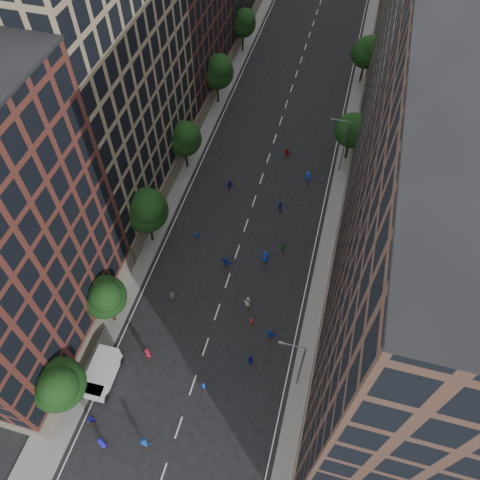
{
  "coord_description": "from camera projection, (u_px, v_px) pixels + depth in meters",
  "views": [
    {
      "loc": [
        9.37,
        -6.56,
        48.95
      ],
      "look_at": [
        0.25,
        27.47,
        2.0
      ],
      "focal_mm": 35.0,
      "sensor_mm": 36.0,
      "label": 1
    }
  ],
  "objects": [
    {
      "name": "ground",
      "position": [
        261.0,
        181.0,
        67.6
      ],
      "size": [
        240.0,
        240.0,
        0.0
      ],
      "primitive_type": "plane",
      "color": "black",
      "rests_on": "ground"
    },
    {
      "name": "sidewalk_left",
      "position": [
        198.0,
        133.0,
        73.75
      ],
      "size": [
        4.0,
        105.0,
        0.15
      ],
      "primitive_type": "cube",
      "color": "slate",
      "rests_on": "ground"
    },
    {
      "name": "sidewalk_right",
      "position": [
        350.0,
        161.0,
        70.02
      ],
      "size": [
        4.0,
        105.0,
        0.15
      ],
      "primitive_type": "cube",
      "color": "slate",
      "rests_on": "ground"
    },
    {
      "name": "bldg_left_b",
      "position": [
        96.0,
        78.0,
        54.05
      ],
      "size": [
        14.0,
        26.0,
        34.0
      ],
      "primitive_type": "cube",
      "color": "#988263",
      "rests_on": "ground"
    },
    {
      "name": "bldg_left_c",
      "position": [
        169.0,
        7.0,
        69.79
      ],
      "size": [
        14.0,
        20.0,
        28.0
      ],
      "primitive_type": "cube",
      "color": "#552720",
      "rests_on": "ground"
    },
    {
      "name": "bldg_right_a",
      "position": [
        434.0,
        291.0,
        35.76
      ],
      "size": [
        14.0,
        30.0,
        36.0
      ],
      "primitive_type": "cube",
      "color": "#4D3429",
      "rests_on": "ground"
    },
    {
      "name": "bldg_right_b",
      "position": [
        434.0,
        87.0,
        53.77
      ],
      "size": [
        14.0,
        28.0,
        33.0
      ],
      "primitive_type": "cube",
      "color": "#676055",
      "rests_on": "ground"
    },
    {
      "name": "tree_left_0",
      "position": [
        58.0,
        385.0,
        43.59
      ],
      "size": [
        5.2,
        5.2,
        8.83
      ],
      "color": "black",
      "rests_on": "ground"
    },
    {
      "name": "tree_left_1",
      "position": [
        105.0,
        297.0,
        49.72
      ],
      "size": [
        4.8,
        4.8,
        8.21
      ],
      "color": "black",
      "rests_on": "ground"
    },
    {
      "name": "tree_left_2",
      "position": [
        146.0,
        209.0,
        56.01
      ],
      "size": [
        5.6,
        5.6,
        9.45
      ],
      "color": "black",
      "rests_on": "ground"
    },
    {
      "name": "tree_left_3",
      "position": [
        185.0,
        137.0,
        64.57
      ],
      "size": [
        5.0,
        5.0,
        8.58
      ],
      "color": "black",
      "rests_on": "ground"
    },
    {
      "name": "tree_left_4",
      "position": [
        218.0,
        71.0,
        73.62
      ],
      "size": [
        5.4,
        5.4,
        9.08
      ],
      "color": "black",
      "rests_on": "ground"
    },
    {
      "name": "tree_left_5",
      "position": [
        243.0,
        22.0,
        83.24
      ],
      "size": [
        4.8,
        4.8,
        8.33
      ],
      "color": "black",
      "rests_on": "ground"
    },
    {
      "name": "tree_right_a",
      "position": [
        354.0,
        129.0,
        65.88
      ],
      "size": [
        5.0,
        5.0,
        8.39
      ],
      "color": "black",
      "rests_on": "ground"
    },
    {
      "name": "tree_right_b",
      "position": [
        368.0,
        51.0,
        77.21
      ],
      "size": [
        5.2,
        5.2,
        8.83
      ],
      "color": "black",
      "rests_on": "ground"
    },
    {
      "name": "streetlamp_near",
      "position": [
        299.0,
        364.0,
        45.63
      ],
      "size": [
        2.64,
        0.22,
        9.06
      ],
      "color": "#595B60",
      "rests_on": "ground"
    },
    {
      "name": "streetlamp_far",
      "position": [
        343.0,
        144.0,
        64.75
      ],
      "size": [
        2.64,
        0.22,
        9.06
      ],
      "color": "#595B60",
      "rests_on": "ground"
    },
    {
      "name": "cargo_van",
      "position": [
        102.0,
        373.0,
        48.97
      ],
      "size": [
        2.55,
        5.2,
        2.73
      ],
      "rotation": [
        0.0,
        0.0,
        0.03
      ],
      "color": "white",
      "rests_on": "ground"
    },
    {
      "name": "skater_0",
      "position": [
        102.0,
        443.0,
        45.25
      ],
      "size": [
        1.03,
        0.77,
        1.91
      ],
      "primitive_type": "imported",
      "rotation": [
        0.0,
        0.0,
        2.96
      ],
      "color": "#1F17BC",
      "rests_on": "ground"
    },
    {
      "name": "skater_1",
      "position": [
        204.0,
        386.0,
        48.76
      ],
      "size": [
        0.66,
        0.55,
        1.56
      ],
      "primitive_type": "imported",
      "rotation": [
        0.0,
        0.0,
        3.5
      ],
      "color": "#1644B6",
      "rests_on": "ground"
    },
    {
      "name": "skater_2",
      "position": [
        250.0,
        360.0,
        50.43
      ],
      "size": [
        0.86,
        0.7,
        1.63
      ],
      "primitive_type": "imported",
      "rotation": [
        0.0,
        0.0,
        3.25
      ],
      "color": "#131B9D",
      "rests_on": "ground"
    },
    {
      "name": "skater_3",
      "position": [
        145.0,
        443.0,
        45.27
      ],
      "size": [
        1.29,
        0.94,
        1.79
      ],
      "primitive_type": "imported",
      "rotation": [
        0.0,
        0.0,
        3.4
      ],
      "color": "#123B98",
      "rests_on": "ground"
    },
    {
      "name": "skater_4",
      "position": [
        92.0,
        420.0,
        46.72
      ],
      "size": [
        0.98,
        0.56,
        1.58
      ],
      "primitive_type": "imported",
      "rotation": [
        0.0,
        0.0,
        3.34
      ],
      "color": "#1A17BD",
      "rests_on": "ground"
    },
    {
      "name": "skater_5",
      "position": [
        270.0,
        335.0,
        52.28
      ],
      "size": [
        1.47,
        0.66,
        1.53
      ],
      "primitive_type": "imported",
      "rotation": [
        0.0,
        0.0,
        2.99
      ],
      "color": "#153CB0",
      "rests_on": "ground"
    },
    {
      "name": "skater_6",
      "position": [
        147.0,
        353.0,
        50.89
      ],
      "size": [
        0.97,
        0.78,
        1.73
      ],
      "primitive_type": "imported",
      "rotation": [
        0.0,
        0.0,
        3.45
      ],
      "color": "maroon",
      "rests_on": "ground"
    },
    {
      "name": "skater_7",
      "position": [
        251.0,
        322.0,
        53.26
      ],
      "size": [
        0.64,
        0.53,
        1.49
      ],
      "primitive_type": "imported",
      "rotation": [
        0.0,
        0.0,
        2.78
      ],
      "color": "maroon",
      "rests_on": "ground"
    },
    {
      "name": "skater_8",
      "position": [
        248.0,
        302.0,
        54.58
      ],
      "size": [
        0.96,
        0.78,
        1.86
      ],
      "primitive_type": "imported",
      "rotation": [
        0.0,
        0.0,
        3.06
      ],
      "color": "silver",
      "rests_on": "ground"
    },
    {
      "name": "skater_9",
      "position": [
        173.0,
        297.0,
        55.1
      ],
      "size": [
        1.09,
        0.65,
        1.65
      ],
      "primitive_type": "imported",
      "rotation": [
        0.0,
        0.0,
        3.18
      ],
      "color": "#424146",
      "rests_on": "ground"
    },
    {
      "name": "skater_10",
      "position": [
        282.0,
        248.0,
        59.37
      ],
      "size": [
        1.03,
        0.55,
        1.68
      ],
      "primitive_type": "imported",
      "rotation": [
        0.0,
        0.0,
        3.0
      ],
      "color": "#217123",
      "rests_on": "ground"
    },
    {
      "name": "skater_11",
      "position": [
        226.0,
        263.0,
        58.05
      ],
      "size": [
        1.62,
        0.77,
        1.67
      ],
      "primitive_type": "imported",
      "rotation": [
        0.0,
        0.0,
        2.96
      ],
      "color": "#1435A4",
      "rests_on": "ground"
    },
    {
      "name": "skater_12",
      "position": [
        265.0,
        257.0,
        58.44
      ],
      "size": [
        1.02,
        0.76,
        1.89
      ],
      "primitive_type": "imported",
      "rotation": [
        0.0,
        0.0,
        2.95
      ],
      "color": "#152BAA",
      "rests_on": "ground"
    },
    {
      "name": "skater_13",
      "position": [
        196.0,
        236.0,
        60.69
      ],
      "size": [
        0.59,
        0.43,
        1.49
      ],
      "primitive_type": "imported",
      "rotation": [
        0.0,
        0.0,
        3.28
      ],
      "color": "#13419F",
      "rests_on": "ground"
    },
    {
      "name": "skater_14",
      "position": [
        280.0,
        207.0,
        63.59
      ],
      "size": [
        0.93,
        0.82,
        1.61
      ],
      "primitive_type": "imported",
      "rotation": [
        0.0,
        0.0,
        2.83
      ],
      "color": "navy",
      "rests_on": "ground"
    },
    {
      "name": "skater_15",
      "position": [
        308.0,
        178.0,
        66.7
      ],
      "size": [
        1.27,
        0.77,
        1.91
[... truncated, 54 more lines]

